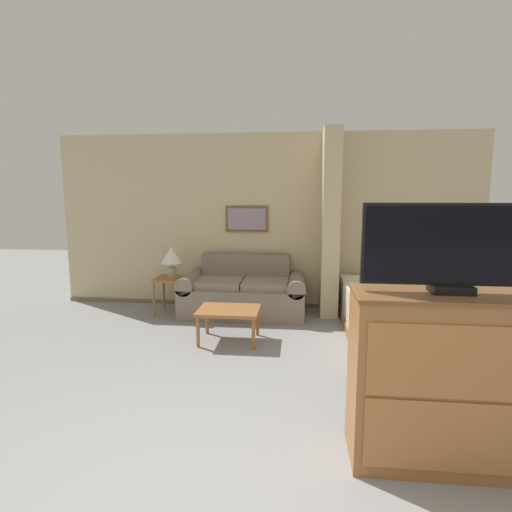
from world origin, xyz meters
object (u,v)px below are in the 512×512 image
at_px(table_lamp, 172,257).
at_px(bed, 411,314).
at_px(tv, 454,248).
at_px(tv_dresser, 444,379).
at_px(couch, 244,293).
at_px(backpack, 411,278).
at_px(coffee_table, 229,313).

xyz_separation_m(table_lamp, bed, (3.17, -0.61, -0.56)).
height_order(tv, bed, tv).
xyz_separation_m(tv_dresser, bed, (0.45, 2.39, -0.28)).
bearing_deg(couch, backpack, -20.94).
bearing_deg(tv_dresser, couch, 118.90).
bearing_deg(bed, backpack, -112.93).
height_order(coffee_table, table_lamp, table_lamp).
bearing_deg(tv_dresser, table_lamp, 132.17).
bearing_deg(table_lamp, couch, 3.59).
height_order(bed, backpack, backpack).
distance_m(couch, backpack, 2.28).
relative_size(couch, tv_dresser, 1.52).
height_order(couch, bed, couch).
xyz_separation_m(tv_dresser, backpack, (0.40, 2.27, 0.19)).
bearing_deg(bed, tv_dresser, -100.65).
bearing_deg(table_lamp, coffee_table, -45.86).
bearing_deg(bed, table_lamp, 169.03).
bearing_deg(table_lamp, tv_dresser, -47.83).
distance_m(couch, bed, 2.25).
bearing_deg(tv, couch, 118.91).
height_order(couch, coffee_table, couch).
bearing_deg(table_lamp, backpack, -13.28).
bearing_deg(couch, bed, -17.58).
relative_size(table_lamp, backpack, 1.13).
distance_m(coffee_table, backpack, 2.17).
height_order(table_lamp, tv_dresser, tv_dresser).
bearing_deg(backpack, bed, 67.07).
bearing_deg(bed, coffee_table, -168.94).
distance_m(coffee_table, tv_dresser, 2.62).
xyz_separation_m(tv, backpack, (0.40, 2.27, -0.65)).
xyz_separation_m(couch, backpack, (2.09, -0.80, 0.43)).
xyz_separation_m(couch, tv_dresser, (1.69, -3.07, 0.25)).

